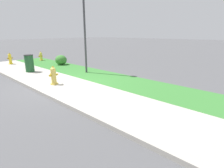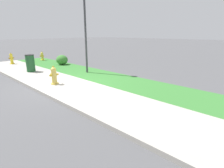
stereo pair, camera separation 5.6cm
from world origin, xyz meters
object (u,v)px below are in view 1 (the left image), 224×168
at_px(fire_hydrant_across_street, 10,59).
at_px(fire_hydrant_mid_block, 41,56).
at_px(street_lamp, 84,11).
at_px(trash_bin, 29,63).
at_px(fire_hydrant_by_grass_verge, 54,76).
at_px(shrub_bush_mid_verge, 61,60).

bearing_deg(fire_hydrant_across_street, fire_hydrant_mid_block, -8.16).
bearing_deg(street_lamp, trash_bin, -139.69).
relative_size(fire_hydrant_by_grass_verge, street_lamp, 0.16).
xyz_separation_m(fire_hydrant_mid_block, shrub_bush_mid_verge, (2.97, 0.03, 0.00)).
xyz_separation_m(fire_hydrant_across_street, fire_hydrant_mid_block, (-0.12, 2.32, -0.05)).
relative_size(fire_hydrant_across_street, fire_hydrant_mid_block, 1.14).
bearing_deg(fire_hydrant_by_grass_verge, trash_bin, 82.24).
distance_m(fire_hydrant_by_grass_verge, fire_hydrant_mid_block, 7.61).
relative_size(fire_hydrant_mid_block, street_lamp, 0.14).
bearing_deg(trash_bin, fire_hydrant_by_grass_verge, -6.24).
xyz_separation_m(fire_hydrant_by_grass_verge, trash_bin, (-3.33, 0.36, 0.10)).
relative_size(street_lamp, shrub_bush_mid_verge, 6.22).
height_order(street_lamp, trash_bin, street_lamp).
distance_m(fire_hydrant_by_grass_verge, shrub_bush_mid_verge, 5.00).
bearing_deg(trash_bin, fire_hydrant_across_street, 177.97).
bearing_deg(fire_hydrant_by_grass_verge, fire_hydrant_across_street, 84.42).
xyz_separation_m(street_lamp, shrub_bush_mid_verge, (-3.26, 0.38, -2.89)).
height_order(fire_hydrant_across_street, shrub_bush_mid_verge, fire_hydrant_across_street).
relative_size(street_lamp, trash_bin, 5.04).
distance_m(fire_hydrant_by_grass_verge, street_lamp, 3.86).
bearing_deg(street_lamp, shrub_bush_mid_verge, 173.42).
height_order(trash_bin, shrub_bush_mid_verge, trash_bin).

